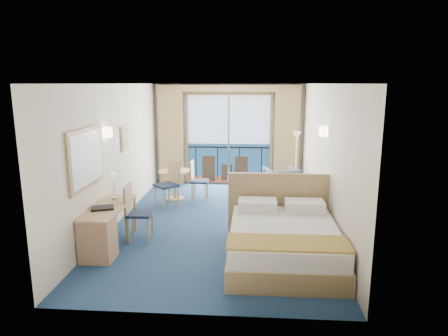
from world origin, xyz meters
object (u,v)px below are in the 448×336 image
bed (283,240)px  armchair (281,181)px  desk_chair (135,209)px  table_chair_b (170,181)px  table_chair_a (196,178)px  floor_lamp (297,147)px  nightstand (313,217)px  round_table (175,178)px  desk (100,233)px

bed → armchair: size_ratio=2.86×
desk_chair → table_chair_b: (0.21, 1.96, 0.03)m
table_chair_a → table_chair_b: size_ratio=0.88×
bed → table_chair_b: bearing=131.7°
floor_lamp → table_chair_a: (-2.38, -0.58, -0.67)m
desk_chair → bed: bearing=-105.9°
floor_lamp → table_chair_a: 2.54m
bed → nightstand: 1.47m
armchair → table_chair_a: bearing=-1.7°
round_table → table_chair_a: 0.51m
nightstand → table_chair_a: 3.11m
nightstand → table_chair_a: table_chair_a is taller
floor_lamp → table_chair_b: size_ratio=1.49×
round_table → nightstand: bearing=-32.2°
nightstand → desk: desk is taller
armchair → floor_lamp: size_ratio=0.49×
armchair → desk: bearing=34.7°
desk → round_table: (0.56, 3.28, 0.13)m
table_chair_a → table_chair_b: 0.80m
floor_lamp → round_table: size_ratio=2.03×
nightstand → desk: size_ratio=0.33×
nightstand → desk_chair: 3.26m
desk → nightstand: bearing=22.0°
desk → table_chair_a: size_ratio=1.64×
round_table → table_chair_a: (0.51, 0.03, -0.01)m
armchair → floor_lamp: 0.91m
desk → desk_chair: desk_chair is taller
floor_lamp → desk_chair: bearing=-134.6°
table_chair_b → round_table: bearing=134.3°
bed → desk: bearing=-177.9°
floor_lamp → table_chair_b: bearing=-157.7°
bed → nightstand: bearing=63.8°
floor_lamp → table_chair_a: size_ratio=1.70×
desk → round_table: bearing=80.4°
table_chair_b → desk_chair: bearing=-51.6°
desk_chair → round_table: size_ratio=1.28×
armchair → table_chair_a: table_chair_a is taller
desk_chair → table_chair_a: (0.72, 2.57, -0.04)m
round_table → bed: bearing=-53.9°
floor_lamp → round_table: bearing=-168.0°
desk_chair → round_table: desk_chair is taller
armchair → bed: bearing=70.1°
floor_lamp → desk: size_ratio=1.04×
desk → table_chair_a: 3.49m
bed → table_chair_a: 3.69m
nightstand → armchair: (-0.42, 2.43, 0.10)m
nightstand → floor_lamp: size_ratio=0.32×
armchair → floor_lamp: floor_lamp is taller
table_chair_b → bed: bearing=-3.8°
desk → armchair: bearing=51.2°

